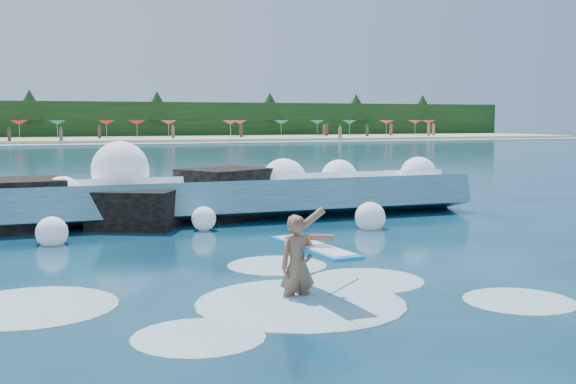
% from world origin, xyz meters
% --- Properties ---
extents(ground, '(200.00, 200.00, 0.00)m').
position_xyz_m(ground, '(0.00, 0.00, 0.00)').
color(ground, '#072038').
rests_on(ground, ground).
extents(beach, '(140.00, 20.00, 0.40)m').
position_xyz_m(beach, '(0.00, 78.00, 0.20)').
color(beach, tan).
rests_on(beach, ground).
extents(wet_band, '(140.00, 5.00, 0.08)m').
position_xyz_m(wet_band, '(0.00, 67.00, 0.04)').
color(wet_band, silver).
rests_on(wet_band, ground).
extents(treeline, '(140.00, 4.00, 5.00)m').
position_xyz_m(treeline, '(0.00, 88.00, 2.50)').
color(treeline, black).
rests_on(treeline, ground).
extents(breaking_wave, '(16.69, 2.66, 1.44)m').
position_xyz_m(breaking_wave, '(0.26, 7.12, 0.50)').
color(breaking_wave, teal).
rests_on(breaking_wave, ground).
extents(rock_cluster, '(8.54, 3.68, 1.57)m').
position_xyz_m(rock_cluster, '(-1.37, 6.93, 0.50)').
color(rock_cluster, black).
rests_on(rock_cluster, ground).
extents(surfer_with_board, '(0.89, 2.78, 1.55)m').
position_xyz_m(surfer_with_board, '(0.18, -1.98, 0.57)').
color(surfer_with_board, '#946045').
rests_on(surfer_with_board, ground).
extents(wave_spray, '(15.68, 4.99, 2.22)m').
position_xyz_m(wave_spray, '(-0.05, 7.10, 0.99)').
color(wave_spray, white).
rests_on(wave_spray, ground).
extents(surf_foam, '(8.91, 5.57, 0.16)m').
position_xyz_m(surf_foam, '(-0.43, -1.69, 0.00)').
color(surf_foam, silver).
rests_on(surf_foam, ground).
extents(beach_umbrellas, '(111.14, 6.87, 0.50)m').
position_xyz_m(beach_umbrellas, '(-0.13, 80.05, 2.25)').
color(beach_umbrellas, red).
rests_on(beach_umbrellas, ground).
extents(beachgoers, '(102.90, 12.96, 1.94)m').
position_xyz_m(beachgoers, '(4.56, 75.98, 1.11)').
color(beachgoers, '#3F332D').
rests_on(beachgoers, ground).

